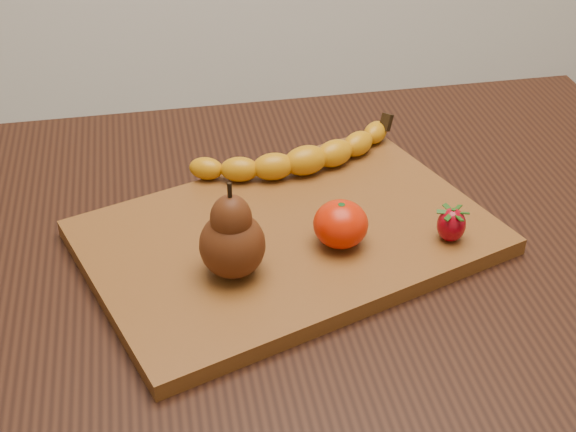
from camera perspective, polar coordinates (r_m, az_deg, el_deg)
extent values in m
cube|color=black|center=(0.96, 1.83, -2.07)|extent=(1.00, 0.70, 0.04)
cylinder|color=black|center=(1.45, -19.09, -9.04)|extent=(0.05, 0.05, 0.72)
cylinder|color=black|center=(1.55, 15.61, -4.85)|extent=(0.05, 0.05, 0.72)
cube|color=brown|center=(0.92, 0.00, -1.53)|extent=(0.52, 0.43, 0.02)
ellipsoid|color=red|center=(0.89, 3.77, -0.58)|extent=(0.08, 0.08, 0.05)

